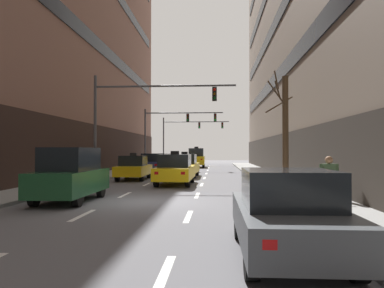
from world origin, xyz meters
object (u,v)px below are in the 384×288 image
object	(u,v)px
taxi_driving_4	(196,158)
pedestrian_0	(329,181)
taxi_driving_3	(175,170)
traffic_signal_2	(186,131)
car_driving_6	(71,175)
car_driving_1	(166,161)
taxi_driving_5	(185,166)
car_driving_2	(153,163)
taxi_driving_0	(134,168)
street_tree_0	(285,129)
traffic_signal_0	(137,109)
traffic_signal_1	(172,125)
car_parked_0	(287,214)

from	to	relation	value
taxi_driving_4	pedestrian_0	size ratio (longest dim) A/B	2.81
taxi_driving_3	traffic_signal_2	distance (m)	31.68
taxi_driving_4	car_driving_6	bearing A→B (deg)	-96.29
car_driving_1	taxi_driving_5	bearing A→B (deg)	-76.88
car_driving_1	car_driving_2	distance (m)	9.86
taxi_driving_0	traffic_signal_2	world-z (taller)	traffic_signal_2
car_driving_2	street_tree_0	world-z (taller)	street_tree_0
traffic_signal_0	pedestrian_0	size ratio (longest dim) A/B	5.43
pedestrian_0	traffic_signal_2	bearing A→B (deg)	100.06
car_driving_2	car_driving_1	bearing A→B (deg)	91.48
taxi_driving_0	street_tree_0	world-z (taller)	street_tree_0
taxi_driving_0	taxi_driving_3	distance (m)	4.53
taxi_driving_5	traffic_signal_2	size ratio (longest dim) A/B	0.48
taxi_driving_4	street_tree_0	distance (m)	25.11
car_driving_1	traffic_signal_0	bearing A→B (deg)	-87.52
taxi_driving_0	taxi_driving_3	world-z (taller)	taxi_driving_3
taxi_driving_4	car_driving_6	size ratio (longest dim) A/B	1.08
taxi_driving_0	car_driving_6	distance (m)	10.26
taxi_driving_0	taxi_driving_5	bearing A→B (deg)	43.33
car_driving_2	traffic_signal_1	size ratio (longest dim) A/B	0.55
car_driving_1	pedestrian_0	size ratio (longest dim) A/B	2.64
taxi_driving_0	taxi_driving_4	distance (m)	18.91
traffic_signal_1	pedestrian_0	xyz separation A→B (m)	(7.69, -27.79, -3.50)
taxi_driving_3	car_driving_1	bearing A→B (deg)	99.24
car_driving_1	car_driving_2	xyz separation A→B (m)	(0.25, -9.86, 0.05)
traffic_signal_1	street_tree_0	xyz separation A→B (m)	(7.88, -20.30, -1.63)
car_driving_6	traffic_signal_0	xyz separation A→B (m)	(0.62, 8.74, 3.47)
street_tree_0	car_driving_1	bearing A→B (deg)	111.19
taxi_driving_0	taxi_driving_4	size ratio (longest dim) A/B	0.94
car_driving_1	taxi_driving_3	bearing A→B (deg)	-80.76
taxi_driving_0	taxi_driving_3	xyz separation A→B (m)	(3.10, -3.31, 0.06)
taxi_driving_0	car_driving_2	size ratio (longest dim) A/B	0.94
taxi_driving_4	taxi_driving_3	bearing A→B (deg)	-90.05
taxi_driving_3	traffic_signal_1	size ratio (longest dim) A/B	0.55
taxi_driving_5	taxi_driving_3	bearing A→B (deg)	-90.00
car_driving_6	traffic_signal_2	world-z (taller)	traffic_signal_2
street_tree_0	taxi_driving_0	bearing A→B (deg)	146.44
taxi_driving_0	pedestrian_0	size ratio (longest dim) A/B	2.63
car_driving_6	taxi_driving_5	bearing A→B (deg)	76.49
street_tree_0	pedestrian_0	world-z (taller)	street_tree_0
car_driving_1	street_tree_0	bearing A→B (deg)	-68.81
car_driving_2	car_parked_0	distance (m)	25.31
taxi_driving_5	car_driving_2	bearing A→B (deg)	124.31
traffic_signal_2	street_tree_0	bearing A→B (deg)	-77.46
traffic_signal_2	taxi_driving_5	bearing A→B (deg)	-85.61
taxi_driving_3	car_parked_0	world-z (taller)	taxi_driving_3
taxi_driving_3	traffic_signal_0	xyz separation A→B (m)	(-2.54, 1.80, 3.63)
street_tree_0	car_parked_0	bearing A→B (deg)	-100.38
car_driving_1	traffic_signal_2	size ratio (longest dim) A/B	0.45
car_driving_2	taxi_driving_5	bearing A→B (deg)	-55.69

